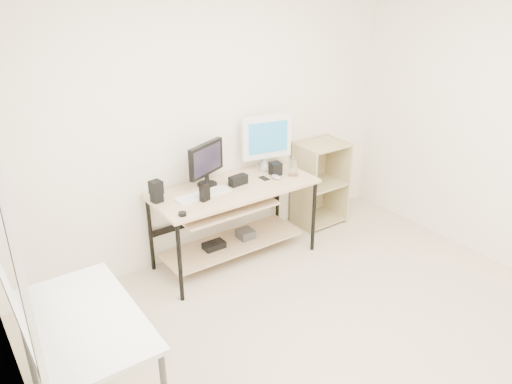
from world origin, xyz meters
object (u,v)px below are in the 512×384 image
Objects in this scene: desk at (232,208)px; shelf_unit at (318,182)px; audio_controller at (205,192)px; black_monitor at (206,162)px; white_imac at (267,138)px; side_table at (84,330)px.

shelf_unit reaches higher than desk.
shelf_unit is 1.58m from audio_controller.
black_monitor reaches higher than shelf_unit.
white_imac is at bearing 2.94° from audio_controller.
side_table is 2.41× the size of black_monitor.
side_table is 1.95m from black_monitor.
side_table is 1.88× the size of white_imac.
black_monitor is 0.78× the size of white_imac.
desk and side_table have the same top height.
shelf_unit is 5.51× the size of audio_controller.
shelf_unit reaches higher than side_table.
white_imac reaches higher than audio_controller.
shelf_unit is 1.69× the size of white_imac.
desk is 1.50× the size of side_table.
white_imac is 0.92m from audio_controller.
shelf_unit is at bearing 8.94° from white_imac.
shelf_unit is (2.83, 1.22, -0.22)m from side_table.
black_monitor reaches higher than desk.
side_table is at bearing -147.35° from desk.
audio_controller is (1.32, 0.95, 0.16)m from side_table.
audio_controller is (-0.85, -0.29, -0.23)m from white_imac.
audio_controller reaches higher than desk.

